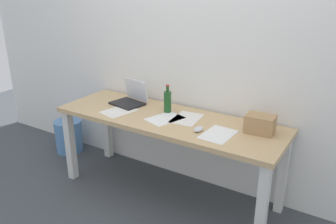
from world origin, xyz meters
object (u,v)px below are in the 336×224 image
Objects in this scene: laptop_left at (130,99)px; beer_bottle at (168,101)px; desk at (168,128)px; cardboard_box at (260,124)px; water_cooler_jug at (69,136)px; computer_mouse at (198,129)px.

beer_bottle is (0.41, -0.01, 0.05)m from laptop_left.
desk is 8.04× the size of beer_bottle.
cardboard_box is (0.75, 0.11, 0.17)m from desk.
water_cooler_jug is (-1.38, 0.13, -0.46)m from desk.
beer_bottle is at bearing 123.58° from desk.
laptop_left is 1.52× the size of cardboard_box.
laptop_left reaches higher than desk.
desk is 0.78m from cardboard_box.
cardboard_box is (1.23, -0.01, 0.02)m from laptop_left.
water_cooler_jug is at bearing 179.26° from laptop_left.
computer_mouse is at bearing -7.94° from water_cooler_jug.
cardboard_box is 0.52× the size of water_cooler_jug.
cardboard_box is at bearing 0.11° from beer_bottle.
beer_bottle reaches higher than water_cooler_jug.
computer_mouse is 0.47× the size of cardboard_box.
laptop_left is (-0.48, 0.12, 0.14)m from desk.
desk is 0.24m from beer_bottle.
desk is at bearing -171.67° from cardboard_box.
cardboard_box is (0.82, 0.00, -0.03)m from beer_bottle.
beer_bottle is 0.60× the size of water_cooler_jug.
computer_mouse is 0.47m from cardboard_box.
desk is 0.52m from laptop_left.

